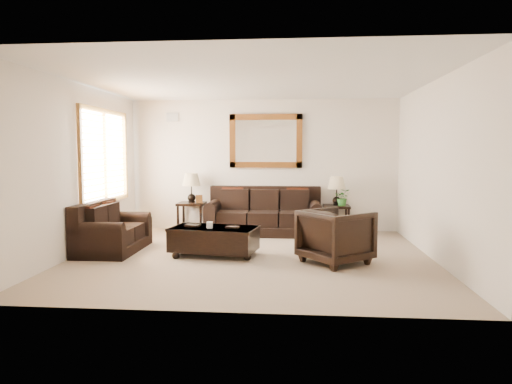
# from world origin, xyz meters

# --- Properties ---
(room) EXTENTS (5.51, 5.01, 2.71)m
(room) POSITION_xyz_m (0.00, 0.00, 1.35)
(room) COLOR gray
(room) RESTS_ON ground
(window) EXTENTS (0.07, 1.96, 1.66)m
(window) POSITION_xyz_m (-2.70, 0.90, 1.55)
(window) COLOR white
(window) RESTS_ON room
(mirror) EXTENTS (1.50, 0.06, 1.10)m
(mirror) POSITION_xyz_m (0.06, 2.47, 1.85)
(mirror) COLOR #502910
(mirror) RESTS_ON room
(air_vent) EXTENTS (0.25, 0.02, 0.18)m
(air_vent) POSITION_xyz_m (-1.90, 2.48, 2.35)
(air_vent) COLOR #999999
(air_vent) RESTS_ON room
(sofa) EXTENTS (2.26, 0.98, 0.92)m
(sofa) POSITION_xyz_m (0.06, 2.05, 0.33)
(sofa) COLOR black
(sofa) RESTS_ON room
(loveseat) EXTENTS (0.85, 1.44, 0.81)m
(loveseat) POSITION_xyz_m (-2.36, 0.20, 0.30)
(loveseat) COLOR black
(loveseat) RESTS_ON room
(end_table_left) EXTENTS (0.54, 0.54, 1.19)m
(end_table_left) POSITION_xyz_m (-1.45, 2.19, 0.78)
(end_table_left) COLOR black
(end_table_left) RESTS_ON room
(end_table_right) EXTENTS (0.52, 0.52, 1.14)m
(end_table_right) POSITION_xyz_m (1.49, 2.20, 0.74)
(end_table_right) COLOR black
(end_table_right) RESTS_ON room
(coffee_table) EXTENTS (1.43, 0.93, 0.56)m
(coffee_table) POSITION_xyz_m (-0.60, 0.01, 0.28)
(coffee_table) COLOR black
(coffee_table) RESTS_ON room
(armchair) EXTENTS (1.15, 1.16, 0.87)m
(armchair) POSITION_xyz_m (1.26, -0.31, 0.44)
(armchair) COLOR black
(armchair) RESTS_ON floor
(potted_plant) EXTENTS (0.34, 0.37, 0.26)m
(potted_plant) POSITION_xyz_m (1.61, 2.11, 0.69)
(potted_plant) COLOR #255E20
(potted_plant) RESTS_ON end_table_right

